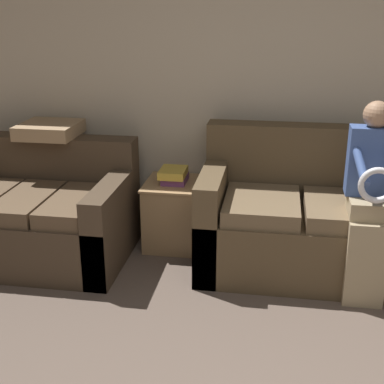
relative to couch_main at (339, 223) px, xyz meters
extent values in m
cube|color=beige|center=(-0.42, 0.50, 0.93)|extent=(7.88, 0.06, 2.55)
cube|color=brown|center=(0.00, -0.05, -0.12)|extent=(1.91, 0.86, 0.44)
cube|color=brown|center=(0.00, 0.28, 0.36)|extent=(1.91, 0.20, 0.52)
cube|color=brown|center=(-0.88, -0.05, 0.01)|extent=(0.16, 0.86, 0.70)
cube|color=brown|center=(-0.53, -0.15, 0.15)|extent=(0.50, 0.62, 0.11)
cube|color=brown|center=(0.00, -0.15, 0.15)|extent=(0.50, 0.62, 0.11)
cube|color=#473828|center=(-2.16, -0.16, -0.14)|extent=(1.34, 0.92, 0.41)
cube|color=#473828|center=(-2.16, 0.20, 0.27)|extent=(1.34, 0.20, 0.42)
cube|color=#473828|center=(-1.57, -0.16, -0.03)|extent=(0.16, 0.92, 0.62)
cube|color=brown|center=(-2.16, -0.26, 0.12)|extent=(0.32, 0.68, 0.11)
cube|color=brown|center=(-1.82, -0.26, 0.12)|extent=(0.32, 0.68, 0.11)
cube|color=tan|center=(0.12, -0.47, -0.07)|extent=(0.24, 0.10, 0.55)
cube|color=tan|center=(0.12, -0.33, 0.26)|extent=(0.24, 0.28, 0.11)
cube|color=#3D5693|center=(0.12, -0.26, 0.53)|extent=(0.29, 0.14, 0.43)
sphere|color=#A37A5B|center=(0.12, -0.26, 0.82)|extent=(0.16, 0.16, 0.16)
torus|color=silver|center=(0.12, -0.53, 0.47)|extent=(0.22, 0.04, 0.22)
cylinder|color=#3D5693|center=(0.03, -0.40, 0.56)|extent=(0.11, 0.31, 0.23)
cube|color=#9E7A51|center=(-1.20, 0.20, -0.09)|extent=(0.41, 0.46, 0.51)
cube|color=tan|center=(-1.20, 0.20, 0.16)|extent=(0.43, 0.48, 0.02)
cube|color=#7A4284|center=(-1.20, 0.21, 0.19)|extent=(0.18, 0.23, 0.05)
cube|color=gold|center=(-1.20, 0.19, 0.24)|extent=(0.19, 0.24, 0.06)
cube|color=#A38460|center=(-2.15, 0.20, 0.53)|extent=(0.42, 0.42, 0.10)
camera|label=1|loc=(-0.46, -3.53, 1.46)|focal=50.00mm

